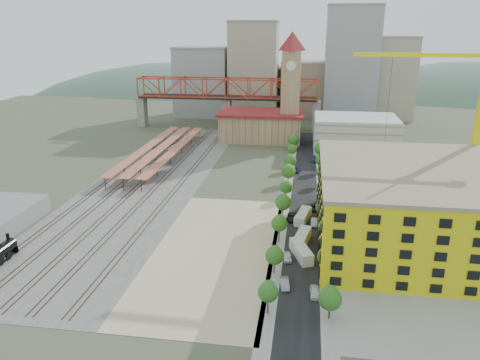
# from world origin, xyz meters

# --- Properties ---
(ground) EXTENTS (400.00, 400.00, 0.00)m
(ground) POSITION_xyz_m (0.00, 0.00, 0.00)
(ground) COLOR #474C38
(ground) RESTS_ON ground
(ballast_strip) EXTENTS (36.00, 165.00, 0.06)m
(ballast_strip) POSITION_xyz_m (-36.00, 17.50, 0.03)
(ballast_strip) COLOR #605E59
(ballast_strip) RESTS_ON ground
(dirt_lot) EXTENTS (28.00, 67.00, 0.06)m
(dirt_lot) POSITION_xyz_m (-4.00, -31.50, 0.03)
(dirt_lot) COLOR tan
(dirt_lot) RESTS_ON ground
(street_asphalt) EXTENTS (12.00, 170.00, 0.06)m
(street_asphalt) POSITION_xyz_m (16.00, 15.00, 0.03)
(street_asphalt) COLOR black
(street_asphalt) RESTS_ON ground
(sidewalk_west) EXTENTS (3.00, 170.00, 0.04)m
(sidewalk_west) POSITION_xyz_m (10.50, 15.00, 0.02)
(sidewalk_west) COLOR gray
(sidewalk_west) RESTS_ON ground
(sidewalk_east) EXTENTS (3.00, 170.00, 0.04)m
(sidewalk_east) POSITION_xyz_m (21.50, 15.00, 0.02)
(sidewalk_east) COLOR gray
(sidewalk_east) RESTS_ON ground
(construction_pad) EXTENTS (50.00, 90.00, 0.06)m
(construction_pad) POSITION_xyz_m (45.00, -20.00, 0.03)
(construction_pad) COLOR gray
(construction_pad) RESTS_ON ground
(rail_tracks) EXTENTS (26.56, 160.00, 0.18)m
(rail_tracks) POSITION_xyz_m (-37.80, 17.50, 0.15)
(rail_tracks) COLOR #382B23
(rail_tracks) RESTS_ON ground
(platform_canopies) EXTENTS (16.00, 80.00, 4.12)m
(platform_canopies) POSITION_xyz_m (-41.00, 45.00, 3.99)
(platform_canopies) COLOR #BD6A48
(platform_canopies) RESTS_ON ground
(station_hall) EXTENTS (38.00, 24.00, 13.10)m
(station_hall) POSITION_xyz_m (-5.00, 82.00, 6.67)
(station_hall) COLOR tan
(station_hall) RESTS_ON ground
(clock_tower) EXTENTS (12.00, 12.00, 52.00)m
(clock_tower) POSITION_xyz_m (8.00, 79.99, 28.70)
(clock_tower) COLOR tan
(clock_tower) RESTS_ON ground
(parking_garage) EXTENTS (34.00, 26.00, 14.00)m
(parking_garage) POSITION_xyz_m (36.00, 70.00, 7.00)
(parking_garage) COLOR silver
(parking_garage) RESTS_ON ground
(truss_bridge) EXTENTS (94.00, 9.60, 25.60)m
(truss_bridge) POSITION_xyz_m (-25.00, 105.00, 18.86)
(truss_bridge) COLOR gray
(truss_bridge) RESTS_ON ground
(construction_building) EXTENTS (44.60, 50.60, 18.80)m
(construction_building) POSITION_xyz_m (42.00, -20.00, 9.41)
(construction_building) COLOR yellow
(construction_building) RESTS_ON ground
(street_trees) EXTENTS (15.40, 124.40, 8.00)m
(street_trees) POSITION_xyz_m (16.00, 5.00, 0.00)
(street_trees) COLOR #275F1C
(street_trees) RESTS_ON ground
(skyline) EXTENTS (133.00, 46.00, 60.00)m
(skyline) POSITION_xyz_m (7.47, 142.31, 22.81)
(skyline) COLOR #9EA0A3
(skyline) RESTS_ON ground
(distant_hills) EXTENTS (647.00, 264.00, 227.00)m
(distant_hills) POSITION_xyz_m (45.28, 260.00, -79.54)
(distant_hills) COLOR #4C6B59
(distant_hills) RESTS_ON ground
(tower_crane) EXTENTS (46.76, 2.83, 49.91)m
(tower_crane) POSITION_xyz_m (59.07, 5.99, 30.80)
(tower_crane) COLOR yellow
(tower_crane) RESTS_ON ground
(site_trailer_a) EXTENTS (5.84, 10.33, 2.74)m
(site_trailer_a) POSITION_xyz_m (16.00, -31.96, 1.37)
(site_trailer_a) COLOR silver
(site_trailer_a) RESTS_ON ground
(site_trailer_b) EXTENTS (4.59, 10.69, 2.84)m
(site_trailer_b) POSITION_xyz_m (16.00, -25.34, 1.42)
(site_trailer_b) COLOR silver
(site_trailer_b) RESTS_ON ground
(site_trailer_c) EXTENTS (4.75, 9.31, 2.46)m
(site_trailer_c) POSITION_xyz_m (16.00, -10.76, 1.23)
(site_trailer_c) COLOR silver
(site_trailer_c) RESTS_ON ground
(site_trailer_d) EXTENTS (4.18, 9.95, 2.64)m
(site_trailer_d) POSITION_xyz_m (16.00, -10.93, 1.32)
(site_trailer_d) COLOR silver
(site_trailer_d) RESTS_ON ground
(car_0) EXTENTS (2.41, 4.74, 1.55)m
(car_0) POSITION_xyz_m (13.00, -33.87, 0.77)
(car_0) COLOR silver
(car_0) RESTS_ON ground
(car_1) EXTENTS (2.46, 5.08, 1.60)m
(car_1) POSITION_xyz_m (13.00, -45.43, 0.80)
(car_1) COLOR gray
(car_1) RESTS_ON ground
(car_2) EXTENTS (3.02, 5.80, 1.56)m
(car_2) POSITION_xyz_m (13.00, -10.76, 0.78)
(car_2) COLOR black
(car_2) RESTS_ON ground
(car_3) EXTENTS (2.56, 4.99, 1.39)m
(car_3) POSITION_xyz_m (13.00, 33.11, 0.69)
(car_3) COLOR #1A1C4C
(car_3) RESTS_ON ground
(car_4) EXTENTS (2.09, 4.75, 1.59)m
(car_4) POSITION_xyz_m (19.00, -47.84, 0.79)
(car_4) COLOR silver
(car_4) RESTS_ON ground
(car_5) EXTENTS (1.85, 4.87, 1.59)m
(car_5) POSITION_xyz_m (19.00, -13.25, 0.79)
(car_5) COLOR #AEAFB4
(car_5) RESTS_ON ground
(car_6) EXTENTS (2.28, 4.76, 1.31)m
(car_6) POSITION_xyz_m (19.00, -2.53, 0.65)
(car_6) COLOR black
(car_6) RESTS_ON ground
(car_7) EXTENTS (2.02, 4.93, 1.43)m
(car_7) POSITION_xyz_m (19.00, 48.48, 0.71)
(car_7) COLOR navy
(car_7) RESTS_ON ground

